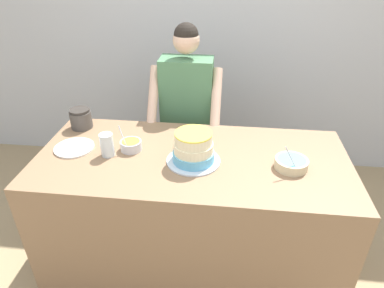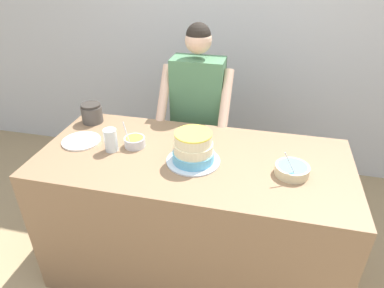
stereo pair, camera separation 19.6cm
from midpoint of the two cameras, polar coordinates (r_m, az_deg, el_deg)
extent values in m
cube|color=silver|center=(3.31, 8.09, 17.12)|extent=(10.00, 0.05, 2.60)
cube|color=#8C6B4C|center=(2.35, 2.55, -11.90)|extent=(1.89, 0.86, 0.94)
cylinder|color=#2D2D38|center=(2.96, 1.12, -3.84)|extent=(0.12, 0.12, 0.76)
cylinder|color=#2D2D38|center=(2.93, 4.47, -4.27)|extent=(0.12, 0.12, 0.76)
cube|color=#4C7F56|center=(2.62, 3.15, 8.04)|extent=(0.39, 0.21, 0.57)
cylinder|color=beige|center=(2.53, -2.66, 7.08)|extent=(0.07, 0.37, 0.49)
cylinder|color=beige|center=(2.46, 7.78, 6.04)|extent=(0.07, 0.37, 0.49)
sphere|color=beige|center=(2.50, 3.43, 16.85)|extent=(0.19, 0.19, 0.19)
sphere|color=black|center=(2.49, 3.45, 17.60)|extent=(0.18, 0.18, 0.18)
cylinder|color=silver|center=(2.02, 3.00, -2.89)|extent=(0.32, 0.32, 0.01)
cylinder|color=#60B7E0|center=(2.00, 3.02, -2.09)|extent=(0.24, 0.24, 0.06)
cylinder|color=#F4EABC|center=(1.97, 3.07, -0.68)|extent=(0.23, 0.23, 0.06)
cylinder|color=#F4EABC|center=(1.94, 3.11, 0.76)|extent=(0.21, 0.21, 0.06)
cylinder|color=#F2DB4C|center=(1.92, 3.14, 1.63)|extent=(0.21, 0.21, 0.01)
cylinder|color=beige|center=(2.00, 19.06, -4.22)|extent=(0.19, 0.19, 0.06)
cylinder|color=#60B7E0|center=(1.99, 19.17, -3.70)|extent=(0.16, 0.16, 0.01)
cylinder|color=silver|center=(1.91, 19.13, -3.76)|extent=(0.10, 0.02, 0.16)
cylinder|color=silver|center=(2.17, -6.97, 0.26)|extent=(0.13, 0.13, 0.06)
cylinder|color=#EF9938|center=(2.15, -7.01, 0.82)|extent=(0.11, 0.11, 0.01)
cylinder|color=silver|center=(2.12, -8.13, 1.28)|extent=(0.07, 0.06, 0.16)
cylinder|color=silver|center=(2.13, -10.84, 0.58)|extent=(0.08, 0.08, 0.14)
cylinder|color=white|center=(2.29, -15.67, 0.42)|extent=(0.25, 0.25, 0.01)
cylinder|color=#4C4742|center=(2.52, -14.20, 4.78)|extent=(0.15, 0.15, 0.12)
cylinder|color=#322D28|center=(2.49, -14.39, 6.21)|extent=(0.13, 0.13, 0.02)
camera|label=1|loc=(0.10, -87.14, 1.69)|focal=32.00mm
camera|label=2|loc=(0.10, 92.86, -1.69)|focal=32.00mm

